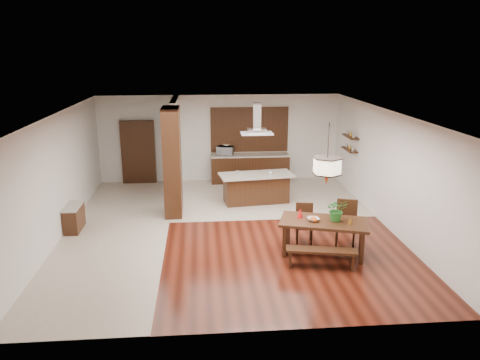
{
  "coord_description": "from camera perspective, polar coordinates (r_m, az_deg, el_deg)",
  "views": [
    {
      "loc": [
        -0.65,
        -10.98,
        4.34
      ],
      "look_at": [
        0.3,
        0.0,
        1.25
      ],
      "focal_mm": 35.0,
      "sensor_mm": 36.0,
      "label": 1
    }
  ],
  "objects": [
    {
      "name": "partition_pier",
      "position": [
        12.54,
        -8.24,
        2.17
      ],
      "size": [
        0.45,
        1.0,
        2.9
      ],
      "primitive_type": "cube",
      "color": "black",
      "rests_on": "ground"
    },
    {
      "name": "hallway_doorway",
      "position": [
        15.86,
        -12.28,
        3.33
      ],
      "size": [
        1.1,
        0.2,
        2.1
      ],
      "primitive_type": "cube",
      "color": "black",
      "rests_on": "ground"
    },
    {
      "name": "napkin_cone",
      "position": [
        10.35,
        7.35,
        -3.99
      ],
      "size": [
        0.14,
        0.14,
        0.21
      ],
      "primitive_type": "cone",
      "rotation": [
        0.0,
        0.0,
        -0.06
      ],
      "color": "red",
      "rests_on": "dining_table"
    },
    {
      "name": "dining_chair_right",
      "position": [
        10.88,
        12.79,
        -5.26
      ],
      "size": [
        0.59,
        0.59,
        1.05
      ],
      "primitive_type": null,
      "rotation": [
        0.0,
        0.0,
        -0.33
      ],
      "color": "black",
      "rests_on": "ground"
    },
    {
      "name": "microwave",
      "position": [
        15.53,
        -1.83,
        3.61
      ],
      "size": [
        0.61,
        0.49,
        0.3
      ],
      "primitive_type": "imported",
      "rotation": [
        0.0,
        0.0,
        -0.26
      ],
      "color": "silver",
      "rests_on": "rear_counter"
    },
    {
      "name": "rear_counter",
      "position": [
        15.75,
        1.22,
        1.46
      ],
      "size": [
        2.6,
        0.62,
        0.95
      ],
      "color": "black",
      "rests_on": "ground"
    },
    {
      "name": "hallway_console",
      "position": [
        12.3,
        -19.59,
        -4.39
      ],
      "size": [
        0.37,
        0.88,
        0.63
      ],
      "primitive_type": "cube",
      "color": "black",
      "rests_on": "ground"
    },
    {
      "name": "partition_stub",
      "position": [
        14.59,
        -7.81,
        4.09
      ],
      "size": [
        0.18,
        2.4,
        2.9
      ],
      "primitive_type": "cube",
      "color": "silver",
      "rests_on": "ground"
    },
    {
      "name": "island_cup",
      "position": [
        13.47,
        3.72,
        0.9
      ],
      "size": [
        0.15,
        0.15,
        0.09
      ],
      "primitive_type": "imported",
      "rotation": [
        0.0,
        0.0,
        -0.42
      ],
      "color": "white",
      "rests_on": "kitchen_island"
    },
    {
      "name": "foliage_plant",
      "position": [
        10.23,
        11.72,
        -3.58
      ],
      "size": [
        0.46,
        0.4,
        0.49
      ],
      "primitive_type": "imported",
      "rotation": [
        0.0,
        0.0,
        -0.04
      ],
      "color": "#256D24",
      "rests_on": "dining_table"
    },
    {
      "name": "shelf_lower",
      "position": [
        14.61,
        13.21,
        3.64
      ],
      "size": [
        0.26,
        0.9,
        0.04
      ],
      "primitive_type": "cube",
      "color": "black",
      "rests_on": "room_shell"
    },
    {
      "name": "kitchen_window",
      "position": [
        15.74,
        1.15,
        6.19
      ],
      "size": [
        2.6,
        0.08,
        1.5
      ],
      "primitive_type": "cube",
      "color": "#95532C",
      "rests_on": "room_shell"
    },
    {
      "name": "tile_hallway",
      "position": [
        11.99,
        -14.76,
        -6.08
      ],
      "size": [
        2.5,
        9.0,
        0.01
      ],
      "primitive_type": "cube",
      "color": "beige",
      "rests_on": "ground"
    },
    {
      "name": "gold_ornament",
      "position": [
        10.17,
        13.24,
        -4.99
      ],
      "size": [
        0.08,
        0.08,
        0.1
      ],
      "primitive_type": "cylinder",
      "rotation": [
        0.0,
        0.0,
        0.17
      ],
      "color": "gold",
      "rests_on": "dining_table"
    },
    {
      "name": "dining_chair_left",
      "position": [
        10.94,
        7.86,
        -5.31
      ],
      "size": [
        0.46,
        0.46,
        0.91
      ],
      "primitive_type": null,
      "rotation": [
        0.0,
        0.0,
        -0.16
      ],
      "color": "black",
      "rests_on": "ground"
    },
    {
      "name": "room_shell",
      "position": [
        11.23,
        -1.53,
        3.96
      ],
      "size": [
        9.0,
        9.04,
        2.92
      ],
      "color": "#38120A",
      "rests_on": "ground"
    },
    {
      "name": "shelf_upper",
      "position": [
        14.54,
        13.31,
        5.18
      ],
      "size": [
        0.26,
        0.9,
        0.04
      ],
      "primitive_type": "cube",
      "color": "black",
      "rests_on": "room_shell"
    },
    {
      "name": "fruit_bowl",
      "position": [
        10.22,
        8.91,
        -4.74
      ],
      "size": [
        0.27,
        0.27,
        0.06
      ],
      "primitive_type": "imported",
      "rotation": [
        0.0,
        0.0,
        0.1
      ],
      "color": "beige",
      "rests_on": "dining_table"
    },
    {
      "name": "pendant_lantern",
      "position": [
        9.85,
        10.65,
        3.11
      ],
      "size": [
        0.64,
        0.64,
        1.31
      ],
      "primitive_type": null,
      "color": "beige",
      "rests_on": "room_shell"
    },
    {
      "name": "tile_kitchen",
      "position": [
        14.29,
        2.94,
        -2.02
      ],
      "size": [
        5.5,
        4.0,
        0.01
      ],
      "primitive_type": "cube",
      "color": "beige",
      "rests_on": "ground"
    },
    {
      "name": "kitchen_island",
      "position": [
        13.62,
        1.98,
        -0.96
      ],
      "size": [
        2.21,
        1.18,
        0.87
      ],
      "rotation": [
        0.0,
        0.0,
        0.13
      ],
      "color": "black",
      "rests_on": "ground"
    },
    {
      "name": "dining_bench",
      "position": [
        9.86,
        9.88,
        -9.39
      ],
      "size": [
        1.48,
        0.6,
        0.41
      ],
      "primitive_type": null,
      "rotation": [
        0.0,
        0.0,
        -0.2
      ],
      "color": "black",
      "rests_on": "ground"
    },
    {
      "name": "soffit_band",
      "position": [
        11.1,
        -1.56,
        8.12
      ],
      "size": [
        8.0,
        9.0,
        0.02
      ],
      "primitive_type": "cube",
      "color": "#3F1D0F",
      "rests_on": "room_shell"
    },
    {
      "name": "range_hood",
      "position": [
        13.19,
        2.06,
        7.48
      ],
      "size": [
        0.9,
        0.55,
        0.87
      ],
      "primitive_type": null,
      "color": "silver",
      "rests_on": "room_shell"
    },
    {
      "name": "dining_table",
      "position": [
        10.34,
        10.19,
        -5.97
      ],
      "size": [
        2.06,
        1.46,
        0.78
      ],
      "rotation": [
        0.0,
        0.0,
        -0.31
      ],
      "color": "black",
      "rests_on": "ground"
    }
  ]
}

